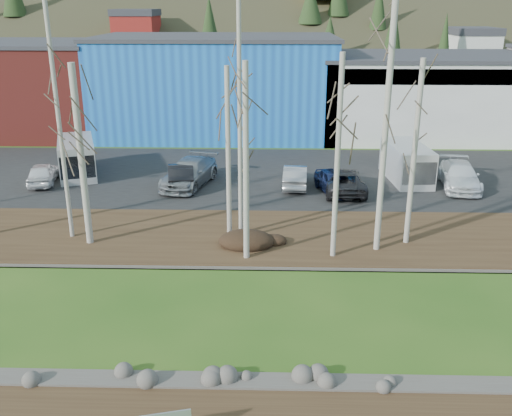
{
  "coord_description": "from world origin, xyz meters",
  "views": [
    {
      "loc": [
        -1.19,
        -11.4,
        10.87
      ],
      "look_at": [
        -1.83,
        11.87,
        2.5
      ],
      "focal_mm": 40.0,
      "sensor_mm": 36.0,
      "label": 1
    }
  ],
  "objects_px": {
    "van_white": "(408,163)",
    "car_1": "(181,174)",
    "car_4": "(295,176)",
    "van_grey": "(77,158)",
    "car_5": "(343,180)",
    "car_2": "(189,173)",
    "car_6": "(459,176)",
    "car_0": "(43,173)",
    "car_3": "(334,182)"
  },
  "relations": [
    {
      "from": "van_white",
      "to": "car_2",
      "type": "bearing_deg",
      "value": -178.82
    },
    {
      "from": "car_1",
      "to": "car_2",
      "type": "xyz_separation_m",
      "value": [
        0.51,
        0.07,
        0.09
      ]
    },
    {
      "from": "car_6",
      "to": "car_0",
      "type": "bearing_deg",
      "value": -172.65
    },
    {
      "from": "car_5",
      "to": "van_grey",
      "type": "xyz_separation_m",
      "value": [
        -17.1,
        3.03,
        0.46
      ]
    },
    {
      "from": "car_2",
      "to": "van_white",
      "type": "bearing_deg",
      "value": 20.12
    },
    {
      "from": "car_6",
      "to": "van_white",
      "type": "relative_size",
      "value": 0.97
    },
    {
      "from": "car_1",
      "to": "car_3",
      "type": "relative_size",
      "value": 1.1
    },
    {
      "from": "car_1",
      "to": "van_white",
      "type": "bearing_deg",
      "value": 176.56
    },
    {
      "from": "van_grey",
      "to": "car_3",
      "type": "bearing_deg",
      "value": -30.3
    },
    {
      "from": "car_0",
      "to": "car_6",
      "type": "distance_m",
      "value": 25.98
    },
    {
      "from": "van_white",
      "to": "car_1",
      "type": "bearing_deg",
      "value": -178.73
    },
    {
      "from": "car_1",
      "to": "car_6",
      "type": "distance_m",
      "value": 17.2
    },
    {
      "from": "car_2",
      "to": "car_4",
      "type": "xyz_separation_m",
      "value": [
        6.59,
        -0.03,
        -0.13
      ]
    },
    {
      "from": "car_5",
      "to": "van_white",
      "type": "xyz_separation_m",
      "value": [
        4.38,
        2.39,
        0.43
      ]
    },
    {
      "from": "car_3",
      "to": "car_6",
      "type": "height_order",
      "value": "car_6"
    },
    {
      "from": "car_1",
      "to": "van_grey",
      "type": "height_order",
      "value": "van_grey"
    },
    {
      "from": "car_5",
      "to": "van_white",
      "type": "relative_size",
      "value": 0.95
    },
    {
      "from": "van_white",
      "to": "car_5",
      "type": "bearing_deg",
      "value": -155.94
    },
    {
      "from": "car_2",
      "to": "car_6",
      "type": "relative_size",
      "value": 1.07
    },
    {
      "from": "car_1",
      "to": "car_3",
      "type": "height_order",
      "value": "car_1"
    },
    {
      "from": "car_6",
      "to": "van_grey",
      "type": "xyz_separation_m",
      "value": [
        -24.38,
        1.99,
        0.41
      ]
    },
    {
      "from": "car_0",
      "to": "car_6",
      "type": "relative_size",
      "value": 0.75
    },
    {
      "from": "van_white",
      "to": "van_grey",
      "type": "relative_size",
      "value": 0.93
    },
    {
      "from": "car_3",
      "to": "car_4",
      "type": "bearing_deg",
      "value": 138.65
    },
    {
      "from": "car_4",
      "to": "van_white",
      "type": "xyz_separation_m",
      "value": [
        7.2,
        1.42,
        0.46
      ]
    },
    {
      "from": "car_3",
      "to": "car_2",
      "type": "bearing_deg",
      "value": 158.59
    },
    {
      "from": "car_0",
      "to": "car_4",
      "type": "xyz_separation_m",
      "value": [
        15.88,
        -0.14,
        0.01
      ]
    },
    {
      "from": "car_1",
      "to": "car_6",
      "type": "relative_size",
      "value": 0.84
    },
    {
      "from": "car_2",
      "to": "van_grey",
      "type": "relative_size",
      "value": 0.97
    },
    {
      "from": "car_2",
      "to": "van_white",
      "type": "relative_size",
      "value": 1.04
    },
    {
      "from": "car_1",
      "to": "car_3",
      "type": "distance_m",
      "value": 9.45
    },
    {
      "from": "van_white",
      "to": "van_grey",
      "type": "distance_m",
      "value": 21.49
    },
    {
      "from": "car_1",
      "to": "car_2",
      "type": "distance_m",
      "value": 0.52
    },
    {
      "from": "car_4",
      "to": "car_5",
      "type": "relative_size",
      "value": 0.81
    },
    {
      "from": "car_2",
      "to": "car_4",
      "type": "distance_m",
      "value": 6.59
    },
    {
      "from": "car_4",
      "to": "van_white",
      "type": "bearing_deg",
      "value": -165.4
    },
    {
      "from": "van_grey",
      "to": "car_1",
      "type": "bearing_deg",
      "value": -35.44
    },
    {
      "from": "car_6",
      "to": "car_3",
      "type": "bearing_deg",
      "value": -163.22
    },
    {
      "from": "car_2",
      "to": "car_4",
      "type": "relative_size",
      "value": 1.36
    },
    {
      "from": "car_3",
      "to": "van_white",
      "type": "relative_size",
      "value": 0.74
    },
    {
      "from": "car_6",
      "to": "van_grey",
      "type": "relative_size",
      "value": 0.9
    },
    {
      "from": "car_2",
      "to": "car_3",
      "type": "xyz_separation_m",
      "value": [
        8.87,
        -1.24,
        -0.13
      ]
    },
    {
      "from": "van_white",
      "to": "car_6",
      "type": "bearing_deg",
      "value": -29.45
    },
    {
      "from": "car_1",
      "to": "car_2",
      "type": "relative_size",
      "value": 0.79
    },
    {
      "from": "car_5",
      "to": "car_6",
      "type": "bearing_deg",
      "value": -173.2
    },
    {
      "from": "car_1",
      "to": "car_4",
      "type": "height_order",
      "value": "car_1"
    },
    {
      "from": "car_0",
      "to": "car_5",
      "type": "relative_size",
      "value": 0.77
    },
    {
      "from": "car_4",
      "to": "van_grey",
      "type": "bearing_deg",
      "value": -4.75
    },
    {
      "from": "car_0",
      "to": "van_white",
      "type": "distance_m",
      "value": 23.12
    },
    {
      "from": "car_2",
      "to": "car_6",
      "type": "distance_m",
      "value": 16.69
    }
  ]
}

